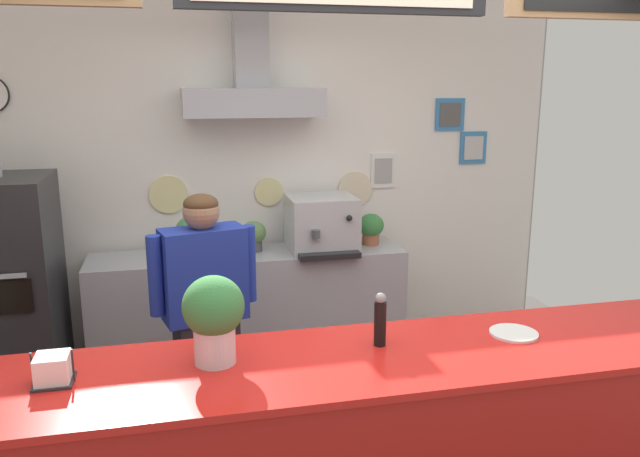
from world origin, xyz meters
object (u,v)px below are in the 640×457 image
at_px(shop_worker, 206,317).
at_px(condiment_plate, 514,333).
at_px(potted_oregano, 371,228).
at_px(pepper_grinder, 380,320).
at_px(napkin_holder, 53,370).
at_px(espresso_machine, 321,224).
at_px(potted_sage, 193,233).
at_px(basil_vase, 214,317).
at_px(pizza_oven, 4,299).
at_px(potted_basil, 253,235).

bearing_deg(shop_worker, condiment_plate, 124.12).
xyz_separation_m(potted_oregano, pepper_grinder, (-0.64, -2.15, 0.13)).
bearing_deg(condiment_plate, pepper_grinder, 177.62).
xyz_separation_m(potted_oregano, condiment_plate, (-0.05, -2.18, 0.02)).
relative_size(potted_oregano, condiment_plate, 1.15).
distance_m(pepper_grinder, napkin_holder, 1.26).
distance_m(espresso_machine, potted_oregano, 0.41).
bearing_deg(condiment_plate, potted_sage, 120.89).
bearing_deg(basil_vase, shop_worker, 89.34).
distance_m(potted_sage, pepper_grinder, 2.23).
relative_size(pizza_oven, potted_basil, 7.40).
bearing_deg(pizza_oven, basil_vase, -56.69).
bearing_deg(condiment_plate, potted_oregano, 88.80).
height_order(espresso_machine, condiment_plate, espresso_machine).
bearing_deg(shop_worker, pepper_grinder, 106.92).
relative_size(pizza_oven, napkin_holder, 11.35).
bearing_deg(potted_sage, napkin_holder, -104.68).
height_order(espresso_machine, potted_sage, espresso_machine).
relative_size(espresso_machine, basil_vase, 1.54).
bearing_deg(condiment_plate, shop_worker, 137.73).
height_order(shop_worker, napkin_holder, shop_worker).
relative_size(pizza_oven, pepper_grinder, 7.26).
bearing_deg(shop_worker, potted_basil, -125.15).
bearing_deg(basil_vase, espresso_machine, 66.47).
relative_size(pizza_oven, espresso_machine, 3.08).
xyz_separation_m(shop_worker, napkin_holder, (-0.59, -1.17, 0.29)).
height_order(pizza_oven, basil_vase, pizza_oven).
distance_m(shop_worker, condiment_plate, 1.72).
bearing_deg(napkin_holder, potted_basil, 65.58).
relative_size(potted_basil, potted_oregano, 0.94).
bearing_deg(potted_oregano, potted_sage, -178.71).
relative_size(espresso_machine, condiment_plate, 2.60).
distance_m(espresso_machine, potted_sage, 0.93).
xyz_separation_m(pizza_oven, potted_oregano, (2.53, 0.32, 0.26)).
relative_size(potted_sage, napkin_holder, 2.01).
height_order(pizza_oven, condiment_plate, pizza_oven).
height_order(potted_oregano, napkin_holder, napkin_holder).
distance_m(potted_basil, potted_oregano, 0.90).
distance_m(pizza_oven, pepper_grinder, 2.65).
bearing_deg(potted_basil, basil_vase, -101.01).
relative_size(potted_sage, potted_basil, 1.31).
height_order(pizza_oven, shop_worker, pizza_oven).
xyz_separation_m(potted_basil, potted_oregano, (0.90, -0.00, 0.01)).
height_order(potted_basil, pepper_grinder, pepper_grinder).
bearing_deg(pepper_grinder, potted_basil, 96.67).
xyz_separation_m(shop_worker, basil_vase, (-0.01, -1.13, 0.42)).
bearing_deg(pizza_oven, condiment_plate, -36.73).
relative_size(pepper_grinder, condiment_plate, 1.10).
distance_m(pizza_oven, napkin_holder, 2.01).
relative_size(pizza_oven, shop_worker, 1.08).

